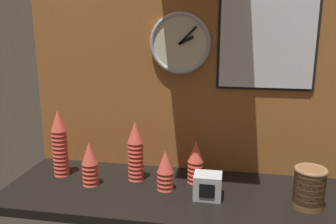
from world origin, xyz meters
The scene contains 11 objects.
ground_plane centered at (0.00, 0.00, -0.02)m, with size 1.60×0.56×0.04m, color black.
wall_tiled_back centered at (0.00, 0.27, 0.53)m, with size 1.60×0.03×1.05m.
cup_stack_center centered at (-0.08, 0.00, 0.09)m, with size 0.07×0.07×0.18m.
cup_stack_center_left centered at (-0.24, 0.08, 0.14)m, with size 0.07×0.07×0.28m.
cup_stack_far_left centered at (-0.61, 0.06, 0.16)m, with size 0.07×0.07×0.33m.
cup_stack_left centered at (-0.43, -0.01, 0.10)m, with size 0.07×0.07×0.20m.
cup_stack_center_right centered at (0.04, 0.10, 0.10)m, with size 0.07×0.07×0.20m.
bowl_stack_far_right centered at (0.52, -0.05, 0.09)m, with size 0.13×0.13×0.17m.
wall_clock centered at (-0.05, 0.23, 0.63)m, with size 0.29×0.03×0.29m.
menu_board centered at (0.34, 0.24, 0.72)m, with size 0.44×0.01×0.59m.
napkin_dispenser centered at (0.11, -0.05, 0.05)m, with size 0.12×0.10×0.11m.
Camera 1 is at (0.19, -1.43, 0.72)m, focal length 38.00 mm.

